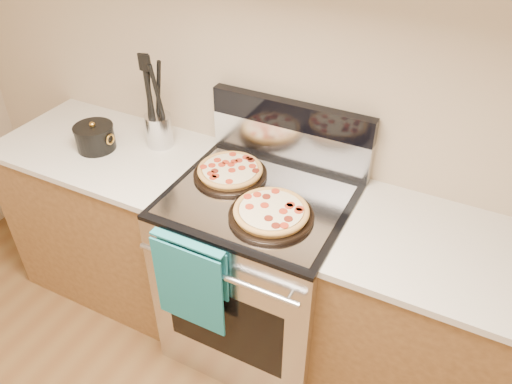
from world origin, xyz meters
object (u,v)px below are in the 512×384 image
at_px(utensil_crock, 159,130).
at_px(range_body, 259,274).
at_px(pepperoni_pizza_back, 230,171).
at_px(pepperoni_pizza_front, 271,213).
at_px(saucepan, 95,138).

bearing_deg(utensil_crock, range_body, -15.03).
bearing_deg(pepperoni_pizza_back, pepperoni_pizza_front, -32.02).
bearing_deg(utensil_crock, pepperoni_pizza_front, -20.73).
bearing_deg(saucepan, pepperoni_pizza_back, 5.76).
relative_size(range_body, utensil_crock, 5.58).
height_order(pepperoni_pizza_back, pepperoni_pizza_front, pepperoni_pizza_front).
bearing_deg(pepperoni_pizza_back, utensil_crock, 167.58).
distance_m(pepperoni_pizza_back, utensil_crock, 0.46).
bearing_deg(pepperoni_pizza_front, pepperoni_pizza_back, 147.98).
distance_m(pepperoni_pizza_back, pepperoni_pizza_front, 0.34).
height_order(range_body, pepperoni_pizza_front, pepperoni_pizza_front).
height_order(range_body, saucepan, saucepan).
relative_size(range_body, pepperoni_pizza_front, 2.67).
distance_m(utensil_crock, saucepan, 0.31).
relative_size(range_body, pepperoni_pizza_back, 2.79).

